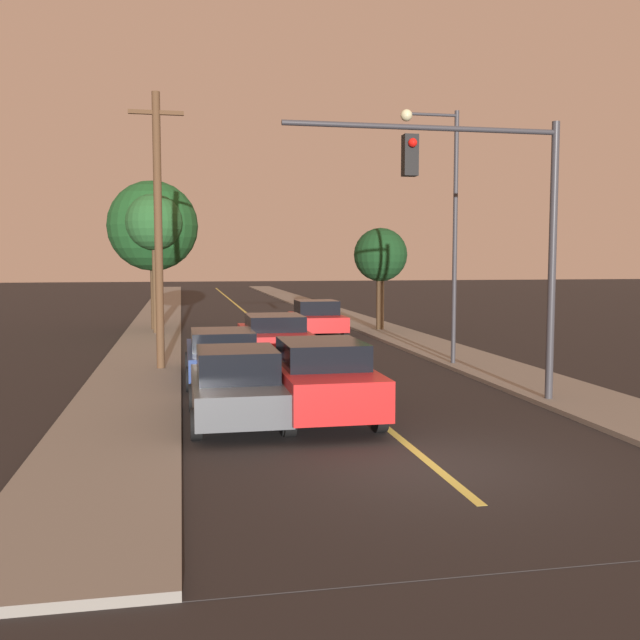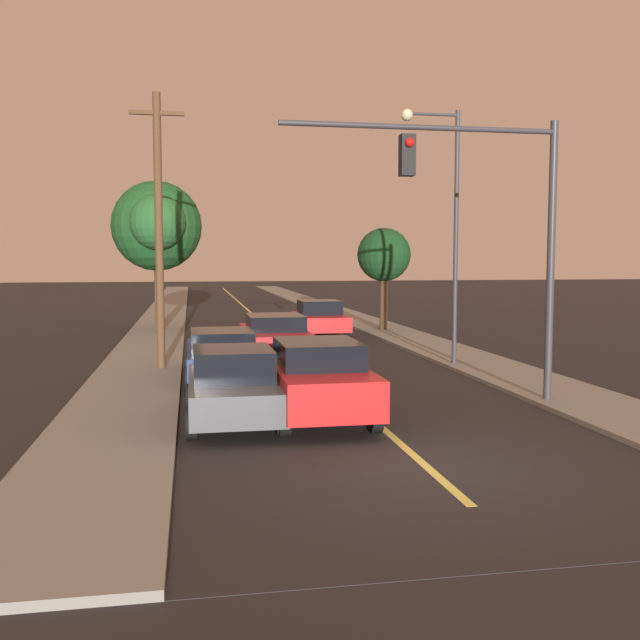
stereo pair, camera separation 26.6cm
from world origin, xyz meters
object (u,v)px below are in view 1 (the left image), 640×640
at_px(car_outer_lane_front, 237,386).
at_px(traffic_signal_mast, 491,207).
at_px(tree_left_near, 153,226).
at_px(tree_right_near, 381,256).
at_px(car_near_lane_front, 320,378).
at_px(streetlamp_right, 443,205).
at_px(utility_pole_left, 158,226).
at_px(car_outer_lane_second, 222,354).
at_px(car_near_lane_second, 274,339).
at_px(car_far_oncoming, 317,318).
at_px(tree_left_far, 154,223).

height_order(car_outer_lane_front, traffic_signal_mast, traffic_signal_mast).
bearing_deg(tree_left_near, tree_right_near, -11.43).
distance_m(traffic_signal_mast, tree_left_near, 20.71).
bearing_deg(car_outer_lane_front, car_near_lane_front, 2.97).
xyz_separation_m(streetlamp_right, tree_left_near, (-9.27, 13.13, -0.15)).
relative_size(utility_pole_left, tree_right_near, 1.72).
bearing_deg(car_near_lane_front, car_outer_lane_second, 109.19).
bearing_deg(car_near_lane_second, car_outer_lane_second, -124.85).
xyz_separation_m(traffic_signal_mast, tree_right_near, (2.22, 16.92, -1.00)).
relative_size(tree_left_near, tree_right_near, 1.46).
bearing_deg(streetlamp_right, tree_left_near, 125.22).
bearing_deg(car_far_oncoming, car_near_lane_front, 79.45).
xyz_separation_m(car_outer_lane_second, utility_pole_left, (-1.73, 1.99, 3.62)).
bearing_deg(car_far_oncoming, car_near_lane_second, 70.17).
bearing_deg(traffic_signal_mast, car_near_lane_second, 119.48).
xyz_separation_m(car_near_lane_second, tree_left_far, (-4.01, 10.12, 4.12)).
distance_m(car_outer_lane_front, car_far_oncoming, 16.67).
height_order(car_near_lane_second, tree_left_far, tree_left_far).
bearing_deg(car_outer_lane_second, tree_right_near, 56.84).
distance_m(streetlamp_right, tree_left_far, 14.60).
height_order(car_near_lane_second, tree_right_near, tree_right_near).
xyz_separation_m(streetlamp_right, utility_pole_left, (-8.65, 0.69, -0.72)).
relative_size(car_near_lane_second, tree_left_far, 0.77).
bearing_deg(car_far_oncoming, utility_pole_left, 53.58).
relative_size(car_far_oncoming, utility_pole_left, 0.50).
height_order(car_far_oncoming, utility_pole_left, utility_pole_left).
xyz_separation_m(car_outer_lane_second, traffic_signal_mast, (5.83, -4.60, 3.81)).
relative_size(car_near_lane_front, tree_left_far, 0.77).
distance_m(car_near_lane_front, tree_left_near, 20.38).
distance_m(car_near_lane_second, utility_pole_left, 4.99).
height_order(car_outer_lane_front, streetlamp_right, streetlamp_right).
xyz_separation_m(car_near_lane_front, car_far_oncoming, (2.96, 15.88, -0.07)).
relative_size(car_near_lane_front, streetlamp_right, 0.61).
xyz_separation_m(utility_pole_left, tree_left_near, (-0.62, 12.44, 0.56)).
relative_size(car_outer_lane_second, tree_right_near, 1.01).
bearing_deg(utility_pole_left, tree_left_far, 92.65).
height_order(car_near_lane_front, car_outer_lane_second, car_near_lane_front).
relative_size(car_near_lane_second, tree_right_near, 1.00).
bearing_deg(car_far_oncoming, tree_left_far, -15.38).
distance_m(car_near_lane_front, streetlamp_right, 9.23).
bearing_deg(tree_left_near, utility_pole_left, -87.15).
distance_m(car_outer_lane_front, utility_pole_left, 8.23).
xyz_separation_m(car_outer_lane_front, utility_pole_left, (-1.73, 7.20, 3.58)).
xyz_separation_m(car_outer_lane_front, streetlamp_right, (6.91, 6.51, 4.30)).
bearing_deg(car_far_oncoming, car_outer_lane_second, 66.23).
xyz_separation_m(car_near_lane_front, car_outer_lane_front, (-1.78, -0.09, -0.10)).
height_order(car_near_lane_second, utility_pole_left, utility_pole_left).
bearing_deg(tree_left_far, tree_left_near, 94.04).
xyz_separation_m(tree_left_near, tree_right_near, (10.40, -2.10, -1.37)).
xyz_separation_m(car_far_oncoming, streetlamp_right, (2.17, -9.47, 4.27)).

